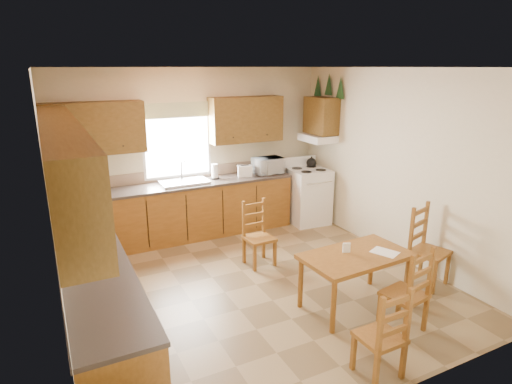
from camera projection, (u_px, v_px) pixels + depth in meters
name	position (u px, v px, depth m)	size (l,w,h in m)	color
floor	(256.00, 284.00, 5.53)	(4.50, 4.50, 0.00)	olive
ceiling	(256.00, 67.00, 4.76)	(4.50, 4.50, 0.00)	brown
wall_left	(51.00, 211.00, 4.17)	(4.50, 4.50, 0.00)	beige
wall_right	(396.00, 165.00, 6.12)	(4.50, 4.50, 0.00)	beige
wall_back	(195.00, 152.00, 7.07)	(4.50, 4.50, 0.00)	beige
wall_front	(391.00, 254.00, 3.22)	(4.50, 4.50, 0.00)	beige
lower_cab_back	(181.00, 212.00, 6.91)	(3.75, 0.60, 0.88)	brown
lower_cab_left	(95.00, 294.00, 4.43)	(0.60, 3.60, 0.88)	brown
counter_back	(180.00, 185.00, 6.78)	(3.75, 0.63, 0.04)	#3D332F
counter_left	(90.00, 254.00, 4.30)	(0.63, 3.60, 0.04)	#3D332F
backsplash	(174.00, 174.00, 7.00)	(3.75, 0.01, 0.18)	#866C58
upper_cab_back_left	(94.00, 128.00, 6.12)	(1.41, 0.33, 0.75)	brown
upper_cab_back_right	(246.00, 119.00, 7.16)	(1.25, 0.33, 0.75)	brown
upper_cab_left	(63.00, 162.00, 3.97)	(0.33, 3.60, 0.75)	brown
upper_cab_stove	(321.00, 116.00, 7.30)	(0.33, 0.62, 0.62)	brown
range_hood	(318.00, 138.00, 7.39)	(0.44, 0.62, 0.12)	white
window_frame	(177.00, 142.00, 6.86)	(1.13, 0.02, 1.18)	white
window_pane	(177.00, 142.00, 6.85)	(1.05, 0.01, 1.10)	white
window_valance	(176.00, 110.00, 6.69)	(1.19, 0.01, 0.24)	#5F7C46
sink_basin	(184.00, 182.00, 6.80)	(0.75, 0.45, 0.04)	silver
pine_decal_a	(340.00, 87.00, 6.95)	(0.22, 0.22, 0.36)	#1C4320
pine_decal_b	(329.00, 84.00, 7.21)	(0.22, 0.22, 0.36)	#1C4320
pine_decal_c	(318.00, 86.00, 7.50)	(0.22, 0.22, 0.36)	#1C4320
stove	(308.00, 196.00, 7.63)	(0.64, 0.67, 0.96)	white
coffeemaker	(78.00, 184.00, 6.07)	(0.22, 0.27, 0.38)	white
paper_towel	(215.00, 171.00, 7.05)	(0.11, 0.11, 0.25)	white
toaster	(245.00, 171.00, 7.21)	(0.23, 0.15, 0.19)	white
microwave	(268.00, 166.00, 7.39)	(0.46, 0.33, 0.28)	white
dining_table	(354.00, 280.00, 4.95)	(1.23, 0.70, 0.66)	brown
chair_near_left	(380.00, 331.00, 3.80)	(0.38, 0.36, 0.90)	brown
chair_near_right	(405.00, 289.00, 4.46)	(0.40, 0.38, 0.96)	brown
chair_far_left	(259.00, 234.00, 5.97)	(0.38, 0.37, 0.92)	brown
chair_far_right	(430.00, 247.00, 5.41)	(0.43, 0.41, 1.03)	brown
table_paper	(385.00, 252.00, 4.90)	(0.22, 0.29, 0.00)	white
table_card	(346.00, 248.00, 4.89)	(0.09, 0.02, 0.11)	white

